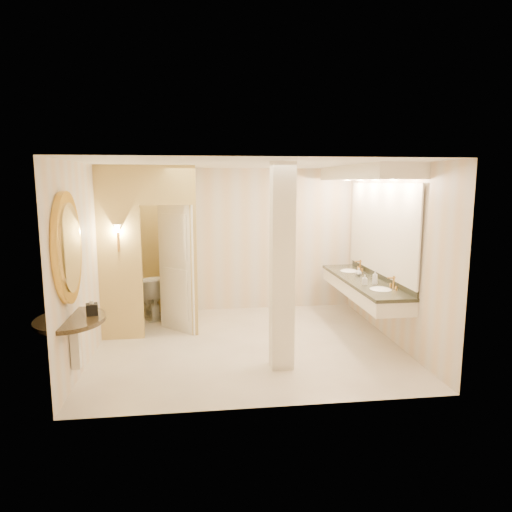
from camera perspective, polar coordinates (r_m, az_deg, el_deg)
The scene contains 16 objects.
floor at distance 7.09m, azimuth -1.01°, elevation -10.93°, with size 4.50×4.50×0.00m, color silver.
ceiling at distance 6.66m, azimuth -1.08°, elevation 11.42°, with size 4.50×4.50×0.00m, color silver.
wall_back at distance 8.72m, azimuth -2.47°, elevation 2.01°, with size 4.50×0.02×2.70m, color beige.
wall_front at distance 4.80m, azimuth 1.56°, elevation -3.95°, with size 4.50×0.02×2.70m, color beige.
wall_left at distance 6.88m, azimuth -20.01°, elevation -0.48°, with size 0.02×4.00×2.70m, color beige.
wall_right at distance 7.34m, azimuth 16.70°, elevation 0.26°, with size 0.02×4.00×2.70m, color beige.
toilet_closet at distance 7.67m, azimuth -10.31°, elevation 1.14°, with size 1.50×1.55×2.70m.
wall_sconce at distance 7.19m, azimuth -16.90°, elevation 3.14°, with size 0.14×0.14×0.42m.
vanity at distance 7.57m, azimuth 13.70°, elevation 2.78°, with size 0.75×2.82×2.09m.
console_shelf at distance 5.69m, azimuth -22.34°, elevation -2.63°, with size 1.00×1.00×1.95m.
pillar at distance 5.92m, azimuth 3.28°, elevation -1.44°, with size 0.29×0.29×2.70m, color white.
tissue_box at distance 5.82m, azimuth -19.83°, elevation -6.29°, with size 0.13×0.13×0.13m, color black.
toilet at distance 8.50m, azimuth -13.01°, elevation -4.91°, with size 0.45×0.79×0.80m, color white.
soap_bottle_a at distance 7.27m, azimuth 13.44°, elevation -2.89°, with size 0.07×0.07×0.15m, color beige.
soap_bottle_b at distance 7.91m, azimuth 12.71°, elevation -1.95°, with size 0.11×0.11×0.13m, color silver.
soap_bottle_c at distance 7.28m, azimuth 14.64°, elevation -2.62°, with size 0.09×0.09×0.22m, color #C6B28C.
Camera 1 is at (-0.72, -6.62, 2.44)m, focal length 32.00 mm.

